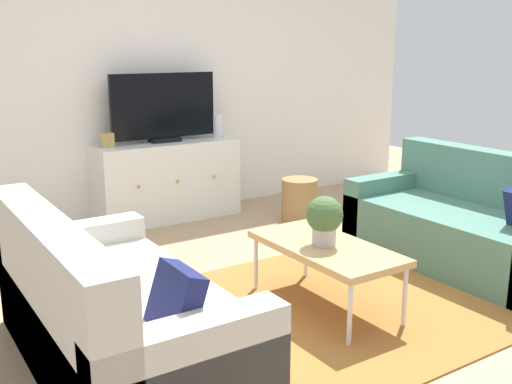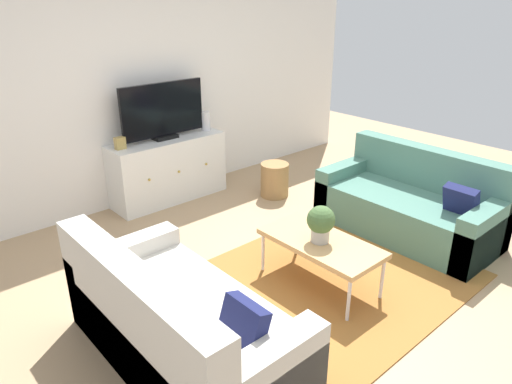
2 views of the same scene
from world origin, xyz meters
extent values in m
plane|color=tan|center=(0.00, 0.00, 0.00)|extent=(10.00, 10.00, 0.00)
cube|color=white|center=(0.00, 2.55, 1.35)|extent=(6.40, 0.12, 2.70)
cube|color=#9E662D|center=(0.00, -0.15, 0.01)|extent=(2.50, 1.90, 0.01)
cube|color=beige|center=(-1.35, -0.10, 0.22)|extent=(0.87, 1.75, 0.43)
cube|color=beige|center=(-1.68, -0.10, 0.42)|extent=(0.20, 1.75, 0.84)
cube|color=beige|center=(-1.35, 0.68, 0.28)|extent=(0.87, 0.18, 0.56)
cube|color=#191E4C|center=(-1.30, -0.64, 0.55)|extent=(0.19, 0.30, 0.32)
cube|color=#4C7A6B|center=(1.35, -0.10, 0.22)|extent=(0.87, 1.75, 0.43)
cube|color=#4C7A6B|center=(1.68, -0.10, 0.42)|extent=(0.20, 1.75, 0.84)
cube|color=#4C7A6B|center=(1.35, 0.68, 0.28)|extent=(0.87, 0.18, 0.56)
cube|color=#4C7A6B|center=(1.35, -0.88, 0.28)|extent=(0.87, 0.18, 0.56)
cube|color=#191E4C|center=(1.30, -0.64, 0.55)|extent=(0.19, 0.30, 0.32)
cube|color=tan|center=(-0.02, -0.13, 0.40)|extent=(0.51, 1.02, 0.04)
cylinder|color=silver|center=(-0.23, -0.60, 0.19)|extent=(0.03, 0.03, 0.38)
cylinder|color=silver|center=(0.20, -0.60, 0.19)|extent=(0.03, 0.03, 0.38)
cylinder|color=silver|center=(-0.23, 0.34, 0.19)|extent=(0.03, 0.03, 0.38)
cylinder|color=silver|center=(0.20, 0.34, 0.19)|extent=(0.03, 0.03, 0.38)
cylinder|color=#B7B2A8|center=(-0.04, -0.13, 0.48)|extent=(0.15, 0.15, 0.11)
sphere|color=#426033|center=(-0.04, -0.13, 0.62)|extent=(0.23, 0.23, 0.23)
cube|color=white|center=(0.02, 2.27, 0.37)|extent=(1.37, 0.44, 0.75)
sphere|color=#B79338|center=(-0.37, 2.04, 0.41)|extent=(0.03, 0.03, 0.03)
sphere|color=#B79338|center=(0.02, 2.04, 0.41)|extent=(0.03, 0.03, 0.03)
sphere|color=#B79338|center=(0.40, 2.04, 0.41)|extent=(0.03, 0.03, 0.03)
cube|color=black|center=(0.02, 2.29, 0.77)|extent=(0.28, 0.16, 0.04)
cube|color=black|center=(0.02, 2.29, 1.09)|extent=(1.03, 0.04, 0.60)
cylinder|color=silver|center=(0.58, 2.27, 0.86)|extent=(0.11, 0.11, 0.23)
cube|color=tan|center=(-0.55, 2.27, 0.81)|extent=(0.11, 0.07, 0.13)
cylinder|color=#9E7547|center=(1.02, 1.50, 0.21)|extent=(0.34, 0.34, 0.41)
camera|label=1|loc=(-2.33, -2.85, 1.63)|focal=41.95mm
camera|label=2|loc=(-2.68, -2.31, 2.31)|focal=33.01mm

